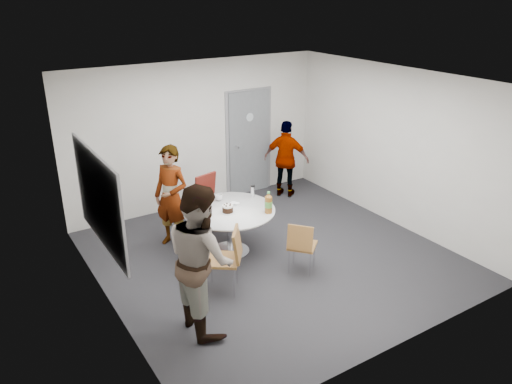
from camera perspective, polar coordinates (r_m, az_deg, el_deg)
floor at (r=7.80m, az=1.89°, el=-7.34°), size 5.00×5.00×0.00m
ceiling at (r=6.88m, az=2.17°, el=12.59°), size 5.00×5.00×0.00m
wall_back at (r=9.30m, az=-6.73°, el=6.51°), size 5.00×0.00×5.00m
wall_left at (r=6.27m, az=-17.24°, el=-2.34°), size 0.00×5.00×5.00m
wall_right at (r=8.82m, az=15.63°, el=4.94°), size 0.00×5.00×5.00m
wall_front at (r=5.53m, az=16.81°, el=-5.72°), size 5.00×0.00×5.00m
door at (r=9.88m, az=-0.84°, el=5.65°), size 1.02×0.17×2.12m
whiteboard at (r=6.42m, az=-17.50°, el=-0.82°), size 0.04×1.90×1.25m
table at (r=7.65m, az=-2.79°, el=-2.62°), size 1.40×1.40×1.07m
chair_near_left at (r=6.71m, az=-3.12°, el=-7.08°), size 0.64×0.63×0.93m
chair_near_right at (r=7.17m, az=5.19°, el=-5.86°), size 0.56×0.55×0.80m
chair_far at (r=8.49m, az=-5.27°, el=-0.46°), size 0.55×0.59×0.96m
person_main at (r=7.90m, az=-9.65°, el=-0.56°), size 0.64×0.72×1.66m
person_left at (r=5.92m, az=-6.33°, el=-7.57°), size 0.72×0.91×1.85m
person_right at (r=9.76m, az=3.49°, el=3.76°), size 0.86×0.92×1.52m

